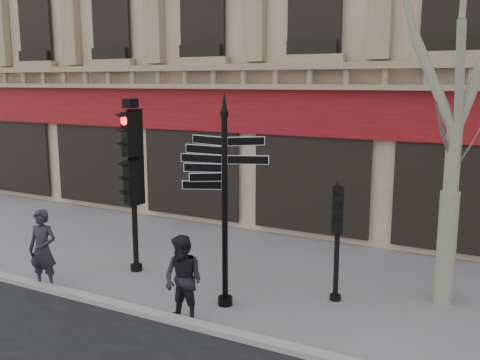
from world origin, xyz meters
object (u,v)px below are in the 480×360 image
(fingerpost, at_px, (225,165))
(pedestrian_b, at_px, (183,280))
(traffic_signal_main, at_px, (133,164))
(traffic_signal_secondary, at_px, (338,222))
(pedestrian_a, at_px, (43,250))

(fingerpost, bearing_deg, pedestrian_b, -118.67)
(fingerpost, xyz_separation_m, traffic_signal_main, (-2.86, 0.74, -0.30))
(traffic_signal_main, height_order, traffic_signal_secondary, traffic_signal_main)
(fingerpost, bearing_deg, pedestrian_a, -178.55)
(pedestrian_a, bearing_deg, traffic_signal_main, 43.54)
(traffic_signal_secondary, height_order, pedestrian_b, traffic_signal_secondary)
(traffic_signal_secondary, bearing_deg, pedestrian_b, -155.43)
(fingerpost, height_order, pedestrian_b, fingerpost)
(traffic_signal_secondary, relative_size, pedestrian_a, 1.37)
(traffic_signal_secondary, bearing_deg, fingerpost, -168.49)
(fingerpost, bearing_deg, traffic_signal_main, 151.83)
(fingerpost, bearing_deg, traffic_signal_secondary, 20.39)
(traffic_signal_secondary, xyz_separation_m, pedestrian_b, (-2.17, -2.34, -0.82))
(fingerpost, relative_size, traffic_signal_main, 1.05)
(fingerpost, height_order, traffic_signal_secondary, fingerpost)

